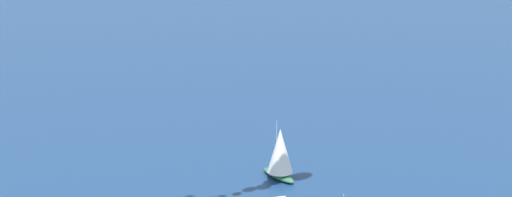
{
  "coord_description": "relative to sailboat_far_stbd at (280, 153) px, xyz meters",
  "views": [
    {
      "loc": [
        -116.64,
        -27.18,
        66.65
      ],
      "look_at": [
        -1.12,
        1.0,
        28.25
      ],
      "focal_mm": 64.35,
      "sensor_mm": 36.0,
      "label": 1
    }
  ],
  "objects": [
    {
      "name": "sailboat_far_stbd",
      "position": [
        0.0,
        0.0,
        0.0
      ],
      "size": [
        7.34,
        8.2,
        11.13
      ],
      "color": "#33704C",
      "rests_on": "ground_plane"
    }
  ]
}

